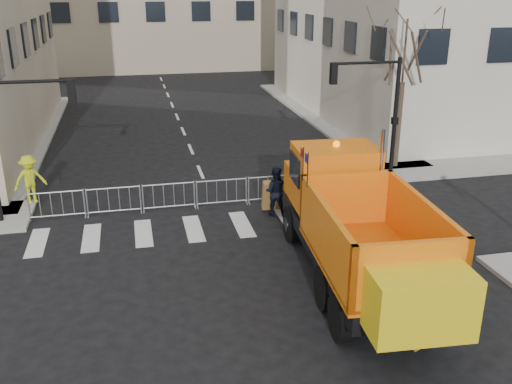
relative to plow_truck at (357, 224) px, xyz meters
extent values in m
plane|color=black|center=(-3.08, -0.47, -1.91)|extent=(120.00, 120.00, 0.00)
cube|color=gray|center=(-3.08, 8.03, -1.83)|extent=(64.00, 5.00, 0.15)
cylinder|color=black|center=(5.42, 9.03, 0.79)|extent=(0.18, 0.18, 5.40)
cube|color=black|center=(0.02, 0.26, -0.83)|extent=(3.16, 8.29, 0.51)
cylinder|color=black|center=(-0.96, 3.27, -1.29)|extent=(0.48, 1.27, 1.24)
cylinder|color=black|center=(1.41, 3.10, -1.29)|extent=(0.48, 1.27, 1.24)
cylinder|color=black|center=(-1.27, -1.13, -1.29)|extent=(0.48, 1.27, 1.24)
cylinder|color=black|center=(1.10, -1.29, -1.29)|extent=(0.48, 1.27, 1.24)
cylinder|color=black|center=(-1.37, -2.59, -1.29)|extent=(0.48, 1.27, 1.24)
cylinder|color=black|center=(0.99, -2.76, -1.29)|extent=(0.48, 1.27, 1.24)
cube|color=orange|center=(0.27, 3.86, -0.04)|extent=(2.49, 1.97, 1.13)
cube|color=orange|center=(0.17, 2.40, 0.63)|extent=(2.72, 1.98, 2.03)
cylinder|color=silver|center=(1.29, 1.47, 1.03)|extent=(0.16, 0.16, 2.71)
cube|color=orange|center=(-0.09, -1.32, 0.35)|extent=(3.16, 5.15, 1.86)
cube|color=yellow|center=(-0.31, -4.36, 0.01)|extent=(2.33, 1.28, 1.47)
cube|color=brown|center=(0.40, 5.78, -1.17)|extent=(3.65, 0.90, 1.27)
imported|color=black|center=(-0.38, 5.95, -1.04)|extent=(0.75, 0.66, 1.73)
imported|color=black|center=(-0.95, 5.66, -0.94)|extent=(1.12, 0.98, 1.93)
imported|color=black|center=(1.17, 6.53, -1.02)|extent=(1.07, 1.01, 1.78)
imported|color=#CAD218|center=(-10.18, 8.70, -0.78)|extent=(1.44, 1.18, 1.95)
cube|color=maroon|center=(1.86, 6.66, -1.21)|extent=(0.53, 0.49, 1.10)
camera|label=1|loc=(-6.12, -14.01, 6.55)|focal=40.00mm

